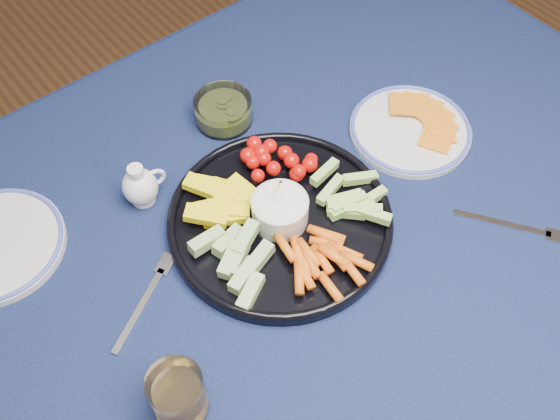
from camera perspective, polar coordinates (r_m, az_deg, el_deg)
dining_table at (r=1.04m, az=-2.85°, el=-7.46°), size 1.67×1.07×0.75m
crudite_platter at (r=0.99m, az=-0.06°, el=-0.79°), size 0.36×0.36×0.12m
creamer_pitcher at (r=1.03m, az=-12.62°, el=2.15°), size 0.07×0.06×0.08m
pickle_bowl at (r=1.14m, az=-5.19°, el=8.98°), size 0.10×0.10×0.05m
cheese_plate at (r=1.15m, az=11.85°, el=7.33°), size 0.22×0.22×0.03m
juice_tumbler at (r=0.85m, az=-9.26°, el=-16.42°), size 0.07×0.07×0.09m
fork_left at (r=0.96m, az=-11.90°, el=-7.46°), size 0.16×0.10×0.00m
fork_right at (r=1.07m, az=21.21°, el=-1.58°), size 0.12×0.16×0.00m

